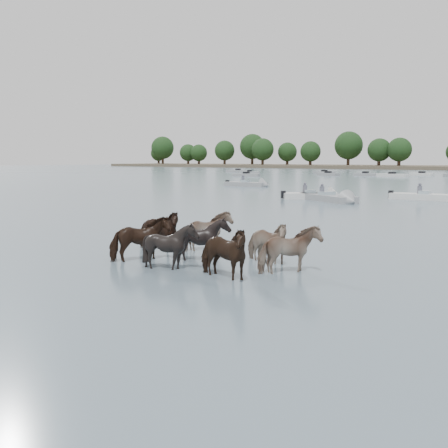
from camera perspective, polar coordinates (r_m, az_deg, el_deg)
The scene contains 8 objects.
ground at distance 17.11m, azimuth -8.54°, elevation -3.30°, with size 400.00×400.00×0.00m, color slate.
shoreline at distance 181.57m, azimuth 8.15°, elevation 6.66°, with size 160.00×30.00×1.00m, color #4C4233.
pony_herd at distance 15.25m, azimuth -2.46°, elevation -2.14°, with size 7.20×4.60×1.58m.
motorboat_a at distance 40.52m, azimuth 10.84°, elevation 3.24°, with size 4.66×4.27×1.92m.
motorboat_b at distance 37.76m, azimuth 12.53°, elevation 2.88°, with size 6.07×4.57×1.92m.
motorboat_c at distance 41.50m, azimuth 23.30°, elevation 2.85°, with size 5.82×1.91×1.92m.
motorboat_f at distance 57.39m, azimuth 3.21°, elevation 4.60°, with size 5.77×1.76×1.92m.
treeline at distance 179.42m, azimuth 7.65°, elevation 8.61°, with size 149.17×20.81×12.54m.
Camera 1 is at (11.56, -12.20, 3.21)m, focal length 39.43 mm.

